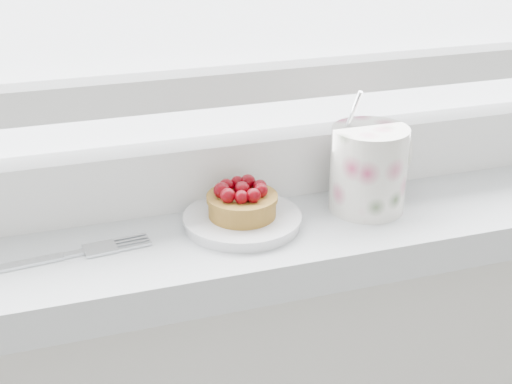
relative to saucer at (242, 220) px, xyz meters
name	(u,v)px	position (x,y,z in m)	size (l,w,h in m)	color
saucer	(242,220)	(0.00, 0.00, 0.00)	(0.12, 0.12, 0.01)	silver
raspberry_tart	(242,201)	(0.00, 0.00, 0.02)	(0.07, 0.07, 0.04)	brown
floral_mug	(370,166)	(0.14, 0.00, 0.04)	(0.13, 0.11, 0.13)	silver
fork	(44,260)	(-0.20, -0.01, 0.00)	(0.20, 0.04, 0.00)	silver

